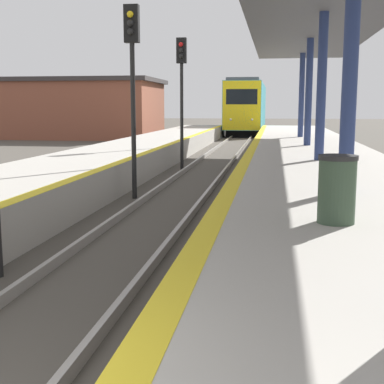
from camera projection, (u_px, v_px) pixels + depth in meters
The scene contains 6 objects.
train at pixel (247, 107), 47.02m from camera, with size 2.84×17.19×4.43m.
signal_mid at pixel (132, 66), 13.16m from camera, with size 0.36×0.31×4.77m.
signal_far at pixel (182, 79), 19.46m from camera, with size 0.36×0.31×4.77m.
station_canopy at pixel (324, 12), 14.22m from camera, with size 4.30×28.42×4.17m.
trash_bin at pixel (337, 189), 6.79m from camera, with size 0.50×0.50×0.87m.
station_building at pixel (79, 108), 39.70m from camera, with size 12.05×7.66×4.31m.
Camera 1 is at (2.43, -1.98, 2.34)m, focal length 50.00 mm.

